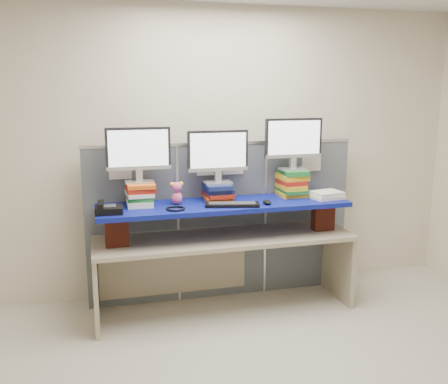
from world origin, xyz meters
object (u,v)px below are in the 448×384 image
object	(u,v)px
blue_board	(224,205)
monitor_center	(218,154)
keyboard	(232,204)
desk_phone	(108,209)
desk	(224,251)
monitor_left	(138,152)
monitor_right	(293,141)

from	to	relation	value
blue_board	monitor_center	size ratio (longest dim) A/B	4.05
keyboard	desk_phone	bearing A→B (deg)	-167.96
desk	monitor_left	world-z (taller)	monitor_left
monitor_right	desk_phone	world-z (taller)	monitor_right
blue_board	desk	bearing A→B (deg)	0.00
desk	monitor_right	distance (m)	1.21
monitor_left	monitor_right	xyz separation A→B (m)	(1.43, 0.02, 0.05)
keyboard	desk_phone	distance (m)	1.05
monitor_center	desk_phone	world-z (taller)	monitor_center
desk	keyboard	bearing A→B (deg)	-74.14
keyboard	desk_phone	world-z (taller)	desk_phone
monitor_center	monitor_left	bearing A→B (deg)	180.00
desk	monitor_right	world-z (taller)	monitor_right
monitor_center	desk_phone	distance (m)	1.09
blue_board	monitor_center	distance (m)	0.47
monitor_left	keyboard	size ratio (longest dim) A/B	1.13
desk	desk_phone	world-z (taller)	desk_phone
blue_board	desk_phone	world-z (taller)	desk_phone
monitor_left	monitor_right	world-z (taller)	monitor_right
monitor_center	monitor_right	world-z (taller)	monitor_right
monitor_left	desk_phone	bearing A→B (deg)	-141.39
keyboard	monitor_left	bearing A→B (deg)	175.27
monitor_right	monitor_left	bearing A→B (deg)	-180.00
monitor_center	monitor_right	xyz separation A→B (m)	(0.73, 0.01, 0.10)
desk	blue_board	xyz separation A→B (m)	(0.00, 0.00, 0.43)
monitor_left	desk_phone	xyz separation A→B (m)	(-0.28, -0.23, -0.44)
monitor_center	desk	bearing A→B (deg)	-78.19
desk_phone	keyboard	bearing A→B (deg)	2.23
desk_phone	monitor_right	bearing A→B (deg)	11.13
monitor_left	keyboard	world-z (taller)	monitor_left
desk	desk_phone	bearing A→B (deg)	-173.92
keyboard	desk_phone	size ratio (longest dim) A/B	2.13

